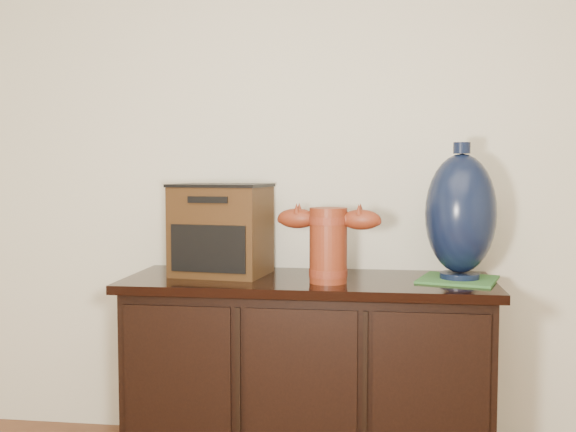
# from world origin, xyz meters

# --- Properties ---
(sideboard) EXTENTS (1.46, 0.56, 0.75)m
(sideboard) POSITION_xyz_m (0.00, 2.23, 0.39)
(sideboard) COLOR black
(sideboard) RESTS_ON ground
(terracotta_vessel) EXTENTS (0.41, 0.17, 0.29)m
(terracotta_vessel) POSITION_xyz_m (0.09, 2.13, 0.92)
(terracotta_vessel) COLOR maroon
(terracotta_vessel) RESTS_ON sideboard
(tv_radio) EXTENTS (0.41, 0.35, 0.37)m
(tv_radio) POSITION_xyz_m (-0.36, 2.27, 0.94)
(tv_radio) COLOR #36200D
(tv_radio) RESTS_ON sideboard
(green_mat) EXTENTS (0.35, 0.35, 0.01)m
(green_mat) POSITION_xyz_m (0.59, 2.25, 0.76)
(green_mat) COLOR #32692F
(green_mat) RESTS_ON sideboard
(lamp_base) EXTENTS (0.34, 0.34, 0.53)m
(lamp_base) POSITION_xyz_m (0.59, 2.25, 1.02)
(lamp_base) COLOR black
(lamp_base) RESTS_ON green_mat
(spray_can) EXTENTS (0.06, 0.06, 0.18)m
(spray_can) POSITION_xyz_m (0.04, 2.32, 0.84)
(spray_can) COLOR #550E14
(spray_can) RESTS_ON sideboard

